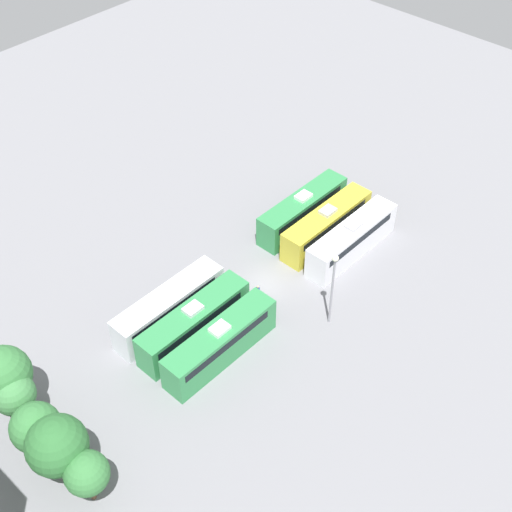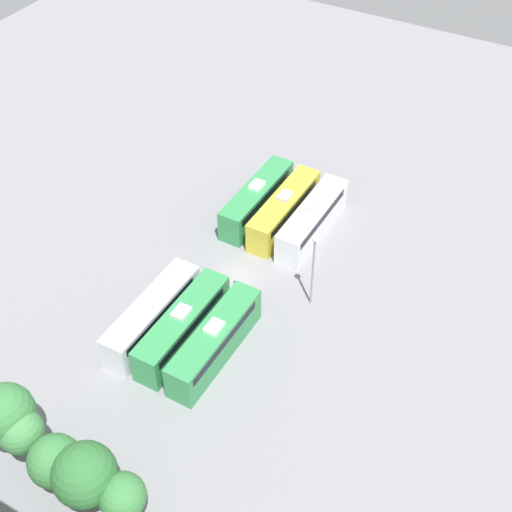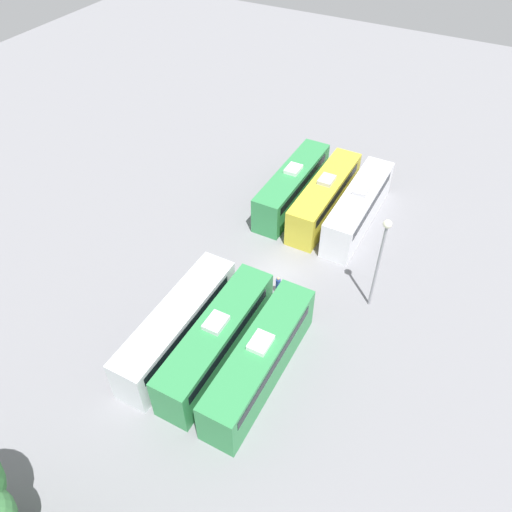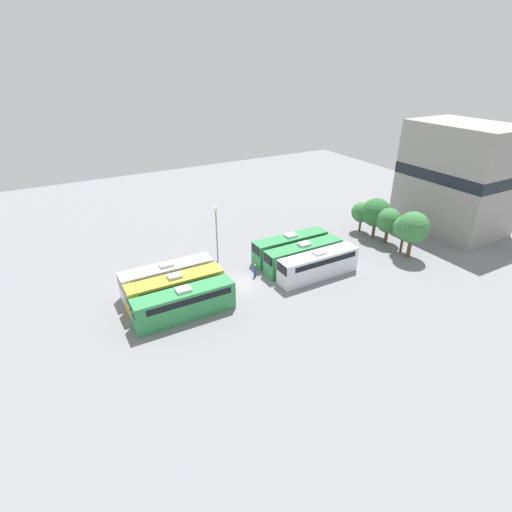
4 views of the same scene
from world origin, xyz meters
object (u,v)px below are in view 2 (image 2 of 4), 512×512
bus_5 (152,315)px  bus_0 (312,219)px  light_pole (314,259)px  tree_0 (122,496)px  bus_3 (215,341)px  tree_3 (21,432)px  bus_2 (257,199)px  bus_4 (182,326)px  worker_person (236,287)px  tree_1 (85,475)px  tree_4 (4,413)px  tree_2 (55,461)px  bus_1 (284,209)px

bus_5 → bus_0: bearing=-109.3°
light_pole → tree_0: 25.08m
bus_3 → tree_3: bearing=67.0°
bus_2 → bus_3: 19.25m
bus_0 → light_pole: (-4.16, 8.57, 3.59)m
bus_3 → bus_5: 6.25m
bus_2 → tree_0: tree_0 is taller
bus_4 → bus_5: size_ratio=1.00×
bus_4 → worker_person: (-1.04, -7.04, -1.01)m
tree_1 → light_pole: bearing=-100.4°
bus_0 → bus_2: bearing=-1.6°
bus_4 → bus_2: bearing=-80.5°
bus_3 → light_pole: 10.99m
tree_0 → tree_3: size_ratio=0.89×
tree_0 → bus_3: bearing=-80.9°
bus_0 → bus_3: size_ratio=1.00×
tree_1 → tree_3: (6.16, -0.47, -0.21)m
bus_4 → tree_3: tree_3 is taller
light_pole → bus_2: bearing=-39.6°
bus_0 → tree_4: bearing=76.0°
bus_0 → tree_4: 34.16m
tree_2 → light_pole: bearing=-106.0°
bus_0 → tree_0: tree_0 is taller
bus_5 → tree_4: size_ratio=1.65×
tree_1 → bus_3: bearing=-91.2°
bus_2 → worker_person: bearing=110.1°
bus_2 → worker_person: 11.89m
bus_1 → worker_person: size_ratio=6.24×
worker_person → light_pole: light_pole is taller
light_pole → tree_0: bearing=85.8°
bus_1 → light_pole: 11.85m
bus_1 → bus_3: same height
bus_1 → tree_2: 33.92m
bus_1 → tree_0: bearing=99.3°
worker_person → tree_4: size_ratio=0.26×
worker_person → tree_4: tree_4 is taller
bus_3 → bus_5: bearing=1.6°
bus_1 → tree_1: (-2.70, 33.82, 2.27)m
bus_0 → bus_1: (3.16, -0.03, 0.00)m
bus_0 → tree_3: size_ratio=2.03×
worker_person → tree_4: (5.93, 22.08, 3.77)m
bus_1 → tree_3: bearing=84.1°
worker_person → tree_1: (-1.88, 22.84, 3.28)m
bus_3 → tree_3: 16.73m
bus_0 → tree_4: (8.26, 33.03, 2.76)m
light_pole → bus_3: bearing=65.6°
bus_1 → tree_4: (5.10, 33.06, 2.76)m
bus_3 → worker_person: (2.21, -7.08, -1.01)m
worker_person → tree_4: bearing=75.0°
tree_2 → bus_5: bearing=-78.2°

